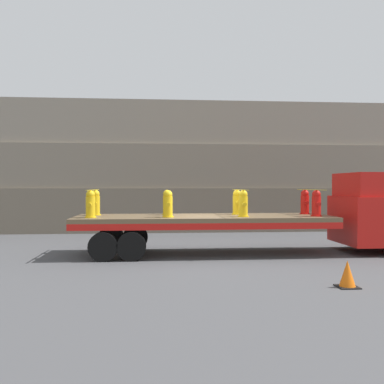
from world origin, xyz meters
name	(u,v)px	position (x,y,z in m)	size (l,w,h in m)	color
ground_plane	(204,254)	(0.00, 0.00, 0.00)	(120.00, 120.00, 0.00)	#474749
rock_cliff	(187,167)	(0.00, 8.06, 3.24)	(60.00, 3.30, 6.47)	#706656
truck_cab	(381,212)	(6.13, 0.00, 1.37)	(2.70, 2.57, 2.72)	red
flatbed_trailer	(186,223)	(-0.62, 0.00, 1.02)	(8.48, 2.59, 1.28)	brown
fire_hydrant_yellow_near_0	(90,204)	(-3.64, -0.55, 1.69)	(0.37, 0.51, 0.86)	gold
fire_hydrant_yellow_far_0	(95,203)	(-3.64, 0.55, 1.69)	(0.37, 0.51, 0.86)	gold
fire_hydrant_yellow_near_1	(168,204)	(-1.21, -0.55, 1.69)	(0.37, 0.51, 0.86)	gold
fire_hydrant_yellow_far_1	(167,203)	(-1.21, 0.55, 1.69)	(0.37, 0.51, 0.86)	gold
fire_hydrant_yellow_near_2	(243,204)	(1.21, -0.55, 1.69)	(0.37, 0.51, 0.86)	gold
fire_hydrant_yellow_far_2	(237,203)	(1.21, 0.55, 1.69)	(0.37, 0.51, 0.86)	gold
fire_hydrant_red_near_3	(316,204)	(3.64, -0.55, 1.69)	(0.37, 0.51, 0.86)	red
fire_hydrant_red_far_3	(305,202)	(3.64, 0.55, 1.69)	(0.37, 0.51, 0.86)	red
cargo_strap_rear	(93,190)	(-3.64, 0.00, 2.14)	(0.05, 2.68, 0.01)	yellow
cargo_strap_middle	(240,190)	(1.21, 0.00, 2.14)	(0.05, 2.68, 0.01)	yellow
cargo_strap_front	(310,190)	(3.64, 0.00, 2.14)	(0.05, 2.68, 0.01)	yellow
traffic_cone	(347,274)	(2.70, -4.91, 0.29)	(0.46, 0.46, 0.61)	black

